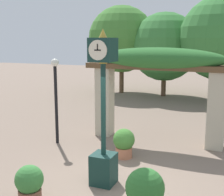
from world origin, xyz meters
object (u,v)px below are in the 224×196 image
at_px(pedestal_clock, 103,119).
at_px(potted_plant_near_left, 124,142).
at_px(potted_plant_far_left, 29,183).
at_px(lamp_post, 56,90).
at_px(potted_plant_near_right, 145,190).

bearing_deg(pedestal_clock, potted_plant_near_left, 94.91).
height_order(potted_plant_far_left, lamp_post, lamp_post).
relative_size(pedestal_clock, potted_plant_far_left, 4.52).
bearing_deg(potted_plant_near_left, potted_plant_far_left, -106.86).
relative_size(potted_plant_near_left, lamp_post, 0.31).
bearing_deg(lamp_post, pedestal_clock, -38.89).
relative_size(potted_plant_near_left, potted_plant_far_left, 1.07).
height_order(pedestal_clock, potted_plant_far_left, pedestal_clock).
bearing_deg(lamp_post, potted_plant_near_right, -38.55).
xyz_separation_m(potted_plant_near_left, lamp_post, (-2.43, 0.36, 1.28)).
relative_size(pedestal_clock, lamp_post, 1.30).
bearing_deg(pedestal_clock, lamp_post, 141.11).
distance_m(pedestal_clock, potted_plant_far_left, 2.05).
bearing_deg(potted_plant_near_right, potted_plant_near_left, 117.78).
distance_m(pedestal_clock, potted_plant_near_left, 2.05).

